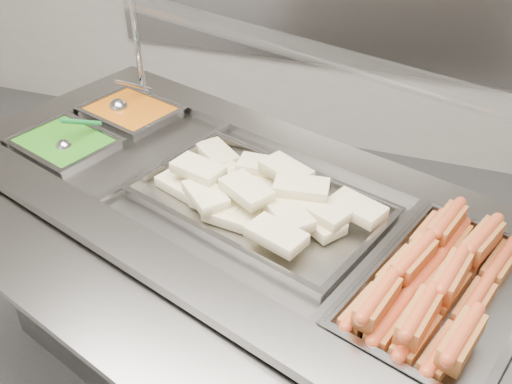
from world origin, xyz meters
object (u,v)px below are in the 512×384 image
(serving_spoon, at_px, (68,143))
(steam_counter, at_px, (244,301))
(sneeze_guard, at_px, (291,49))
(pan_wraps, at_px, (259,207))
(ladle, at_px, (120,106))
(pan_hotdogs, at_px, (445,301))

(serving_spoon, bearing_deg, steam_counter, -5.47)
(steam_counter, height_order, serving_spoon, serving_spoon)
(sneeze_guard, height_order, pan_wraps, sneeze_guard)
(steam_counter, relative_size, ladle, 10.85)
(steam_counter, distance_m, pan_wraps, 0.47)
(steam_counter, height_order, sneeze_guard, sneeze_guard)
(pan_hotdogs, distance_m, pan_wraps, 0.62)
(sneeze_guard, distance_m, pan_wraps, 0.50)
(steam_counter, height_order, ladle, ladle)
(pan_hotdogs, relative_size, pan_wraps, 0.82)
(ladle, bearing_deg, serving_spoon, -95.15)
(steam_counter, relative_size, pan_hotdogs, 3.25)
(pan_hotdogs, xyz_separation_m, pan_wraps, (-0.59, 0.20, 0.02))
(pan_wraps, bearing_deg, pan_hotdogs, -19.17)
(sneeze_guard, relative_size, pan_hotdogs, 2.62)
(sneeze_guard, xyz_separation_m, pan_hotdogs, (0.57, -0.45, -0.45))
(ladle, xyz_separation_m, serving_spoon, (-0.03, -0.32, 0.00))
(steam_counter, distance_m, serving_spoon, 0.86)
(sneeze_guard, distance_m, serving_spoon, 0.88)
(pan_hotdogs, xyz_separation_m, ladle, (-1.31, 0.61, 0.05))
(steam_counter, distance_m, sneeze_guard, 0.93)
(sneeze_guard, distance_m, ladle, 0.85)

